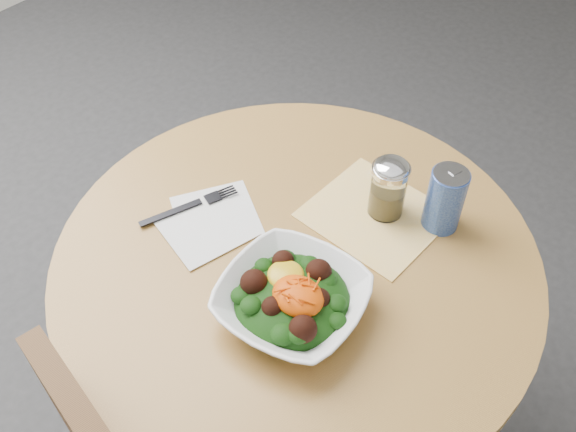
% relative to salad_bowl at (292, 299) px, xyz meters
% --- Properties ---
extents(ground, '(6.00, 6.00, 0.00)m').
position_rel_salad_bowl_xyz_m(ground, '(-0.07, 0.10, -0.78)').
color(ground, '#2E2E30').
rests_on(ground, ground).
extents(table, '(0.90, 0.90, 0.75)m').
position_rel_salad_bowl_xyz_m(table, '(-0.07, 0.10, -0.23)').
color(table, black).
rests_on(table, ground).
extents(cloth_napkin, '(0.25, 0.23, 0.00)m').
position_rel_salad_bowl_xyz_m(cloth_napkin, '(-0.02, 0.27, -0.03)').
color(cloth_napkin, '#F8A50D').
rests_on(cloth_napkin, table).
extents(paper_napkins, '(0.21, 0.23, 0.00)m').
position_rel_salad_bowl_xyz_m(paper_napkins, '(-0.25, 0.06, -0.03)').
color(paper_napkins, silver).
rests_on(paper_napkins, table).
extents(salad_bowl, '(0.27, 0.27, 0.09)m').
position_rel_salad_bowl_xyz_m(salad_bowl, '(0.00, 0.00, 0.00)').
color(salad_bowl, white).
rests_on(salad_bowl, table).
extents(fork, '(0.09, 0.19, 0.00)m').
position_rel_salad_bowl_xyz_m(fork, '(-0.31, 0.06, -0.03)').
color(fork, black).
rests_on(fork, table).
extents(spice_shaker, '(0.07, 0.07, 0.13)m').
position_rel_salad_bowl_xyz_m(spice_shaker, '(-0.01, 0.29, 0.03)').
color(spice_shaker, silver).
rests_on(spice_shaker, table).
extents(beverage_can, '(0.07, 0.07, 0.14)m').
position_rel_salad_bowl_xyz_m(beverage_can, '(0.09, 0.34, 0.03)').
color(beverage_can, navy).
rests_on(beverage_can, table).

